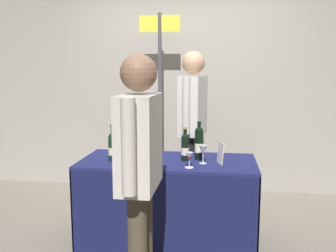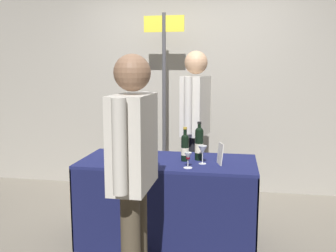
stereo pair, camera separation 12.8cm
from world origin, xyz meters
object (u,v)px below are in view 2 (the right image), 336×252
Objects in this scene: wine_glass_mid at (188,157)px; wine_glass_near_vendor at (203,150)px; vendor_presenter at (195,118)px; booth_signpost at (164,88)px; display_bottle_0 at (133,148)px; taster_foreground_right at (133,161)px; tasting_table at (168,186)px; featured_wine_bottle at (199,143)px; flower_vase at (149,149)px.

wine_glass_near_vendor is at bearing 55.64° from wine_glass_mid.
booth_signpost is at bearing -126.50° from vendor_presenter.
vendor_presenter is (-0.04, 0.91, 0.19)m from wine_glass_mid.
wine_glass_near_vendor is (0.58, 0.06, -0.01)m from display_bottle_0.
booth_signpost is (-0.21, 2.12, 0.34)m from taster_foreground_right.
wine_glass_near_vendor reaches higher than tasting_table.
tasting_table is at bearing 25.86° from display_bottle_0.
wine_glass_near_vendor is at bearing -21.14° from taster_foreground_right.
tasting_table is 0.87m from vendor_presenter.
taster_foreground_right is 2.16m from booth_signpost.
wine_glass_near_vendor is (0.31, -0.08, 0.35)m from tasting_table.
wine_glass_near_vendor is (0.04, -0.13, -0.03)m from featured_wine_bottle.
display_bottle_0 is at bearing 16.00° from taster_foreground_right.
display_bottle_0 reaches higher than wine_glass_near_vendor.
featured_wine_bottle is 0.16× the size of booth_signpost.
wine_glass_mid is (-0.06, -0.28, -0.06)m from featured_wine_bottle.
flower_vase is at bearing -158.16° from tasting_table.
featured_wine_bottle is 2.65× the size of wine_glass_mid.
display_bottle_0 is 0.78× the size of flower_vase.
wine_glass_mid is at bearing -11.31° from display_bottle_0.
taster_foreground_right reaches higher than wine_glass_near_vendor.
vendor_presenter is (0.32, 0.74, 0.18)m from flower_vase.
wine_glass_mid reaches higher than tasting_table.
vendor_presenter reaches higher than flower_vase.
tasting_table is 11.97× the size of wine_glass_mid.
tasting_table is at bearing -168.35° from featured_wine_bottle.
display_bottle_0 is 2.37× the size of wine_glass_mid.
display_bottle_0 is 0.94m from vendor_presenter.
taster_foreground_right is (-0.21, -1.65, -0.06)m from vendor_presenter.
display_bottle_0 is 0.59m from wine_glass_near_vendor.
flower_vase is 0.92m from taster_foreground_right.
wine_glass_near_vendor is 1.43m from booth_signpost.
featured_wine_bottle is 0.20× the size of vendor_presenter.
taster_foreground_right is at bearing -84.33° from booth_signpost.
booth_signpost reaches higher than taster_foreground_right.
featured_wine_bottle is at bearing 21.01° from vendor_presenter.
taster_foreground_right is 0.75× the size of booth_signpost.
wine_glass_mid is 0.07× the size of vendor_presenter.
display_bottle_0 is at bearing -160.79° from featured_wine_bottle.
featured_wine_bottle is at bearing 19.21° from display_bottle_0.
flower_vase is (-0.36, 0.17, 0.02)m from wine_glass_mid.
vendor_presenter reaches higher than wine_glass_near_vendor.
vendor_presenter is 0.69m from booth_signpost.
taster_foreground_right is at bearing -111.42° from wine_glass_near_vendor.
featured_wine_bottle is 1.29m from booth_signpost.
booth_signpost is at bearing 115.20° from featured_wine_bottle.
flower_vase is 0.23× the size of vendor_presenter.
taster_foreground_right is (0.11, -0.90, 0.12)m from flower_vase.
flower_vase is 1.31m from booth_signpost.
vendor_presenter reaches higher than taster_foreground_right.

